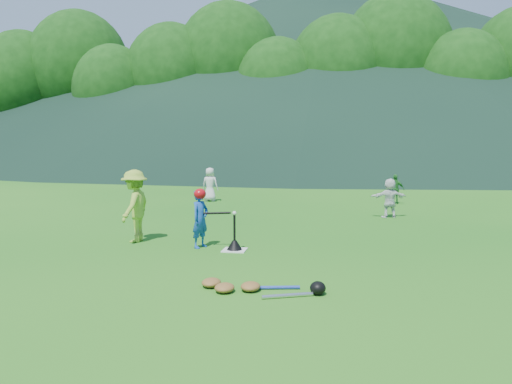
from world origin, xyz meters
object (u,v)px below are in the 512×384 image
at_px(adult_coach, 135,206).
at_px(home_plate, 235,250).
at_px(equipment_pile, 250,287).
at_px(fielder_a, 210,184).
at_px(batter_child, 200,219).
at_px(fielder_d, 390,198).
at_px(fielder_c, 395,189).
at_px(batting_tee, 235,244).

bearing_deg(adult_coach, home_plate, 78.07).
height_order(adult_coach, equipment_pile, adult_coach).
distance_m(fielder_a, equipment_pile, 10.92).
xyz_separation_m(batter_child, fielder_a, (-1.83, 7.66, 0.02)).
distance_m(home_plate, fielder_d, 5.98).
xyz_separation_m(fielder_d, equipment_pile, (-2.60, -7.47, -0.49)).
relative_size(batter_child, fielder_d, 1.05).
bearing_deg(fielder_c, fielder_d, 94.05).
xyz_separation_m(batter_child, fielder_c, (4.60, 7.98, -0.08)).
relative_size(home_plate, batter_child, 0.39).
distance_m(home_plate, batter_child, 0.94).
relative_size(home_plate, equipment_pile, 0.25).
distance_m(home_plate, batting_tee, 0.12).
height_order(fielder_a, equipment_pile, fielder_a).
bearing_deg(batting_tee, fielder_c, 64.58).
bearing_deg(batter_child, fielder_c, -6.10).
height_order(batter_child, fielder_a, fielder_a).
relative_size(batter_child, fielder_a, 0.97).
height_order(adult_coach, fielder_c, adult_coach).
xyz_separation_m(home_plate, fielder_a, (-2.56, 7.82, 0.59)).
xyz_separation_m(batter_child, batting_tee, (0.73, -0.16, -0.45)).
bearing_deg(adult_coach, equipment_pile, 45.50).
relative_size(batter_child, adult_coach, 0.76).
bearing_deg(batter_child, adult_coach, 100.98).
relative_size(fielder_d, equipment_pile, 0.61).
bearing_deg(batting_tee, equipment_pile, -73.09).
bearing_deg(fielder_a, adult_coach, 99.68).
bearing_deg(batter_child, equipment_pile, -127.14).
xyz_separation_m(batter_child, equipment_pile, (1.51, -2.72, -0.51)).
xyz_separation_m(home_plate, adult_coach, (-2.26, 0.51, 0.75)).
xyz_separation_m(fielder_a, fielder_c, (6.43, 0.32, -0.10)).
bearing_deg(home_plate, fielder_d, 55.48).
height_order(batter_child, equipment_pile, batter_child).
distance_m(batter_child, fielder_d, 6.27).
bearing_deg(batter_child, batting_tee, -78.68).
xyz_separation_m(batter_child, adult_coach, (-1.53, 0.35, 0.18)).
bearing_deg(fielder_a, equipment_pile, 115.12).
height_order(fielder_c, batting_tee, fielder_c).
bearing_deg(fielder_d, equipment_pile, 53.67).
relative_size(home_plate, adult_coach, 0.29).
height_order(batter_child, fielder_c, batter_child).
bearing_deg(fielder_d, adult_coach, 20.82).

